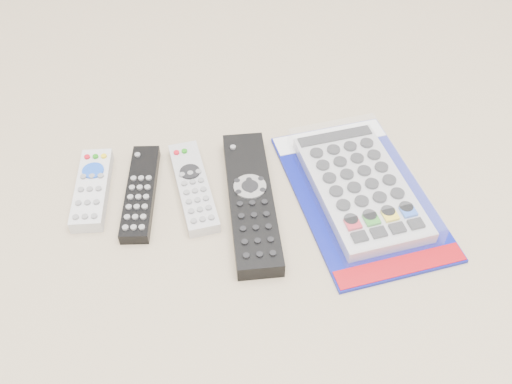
{
  "coord_description": "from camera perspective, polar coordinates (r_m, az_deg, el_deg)",
  "views": [
    {
      "loc": [
        -0.04,
        -0.59,
        0.63
      ],
      "look_at": [
        0.04,
        -0.02,
        0.01
      ],
      "focal_mm": 40.0,
      "sensor_mm": 36.0,
      "label": 1
    }
  ],
  "objects": [
    {
      "name": "remote_large_black",
      "position": [
        0.83,
        -0.5,
        -0.81
      ],
      "size": [
        0.07,
        0.27,
        0.03
      ],
      "rotation": [
        0.0,
        0.0,
        -0.02
      ],
      "color": "black",
      "rests_on": "ground"
    },
    {
      "name": "jumbo_remote_packaged",
      "position": [
        0.86,
        10.39,
        0.62
      ],
      "size": [
        0.23,
        0.33,
        0.04
      ],
      "rotation": [
        0.0,
        0.0,
        0.14
      ],
      "color": "navy",
      "rests_on": "ground"
    },
    {
      "name": "remote_silver_dvd",
      "position": [
        0.86,
        -6.3,
        0.54
      ],
      "size": [
        0.07,
        0.19,
        0.02
      ],
      "rotation": [
        0.0,
        0.0,
        0.13
      ],
      "color": "#BCBBC0",
      "rests_on": "ground"
    },
    {
      "name": "remote_small_grey",
      "position": [
        0.89,
        -16.07,
        0.31
      ],
      "size": [
        0.06,
        0.16,
        0.02
      ],
      "rotation": [
        0.0,
        0.0,
        -0.06
      ],
      "color": "#BBBABD",
      "rests_on": "ground"
    },
    {
      "name": "remote_slim_black",
      "position": [
        0.87,
        -11.46,
        -0.05
      ],
      "size": [
        0.06,
        0.19,
        0.02
      ],
      "rotation": [
        0.0,
        0.0,
        -0.11
      ],
      "color": "black",
      "rests_on": "ground"
    }
  ]
}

